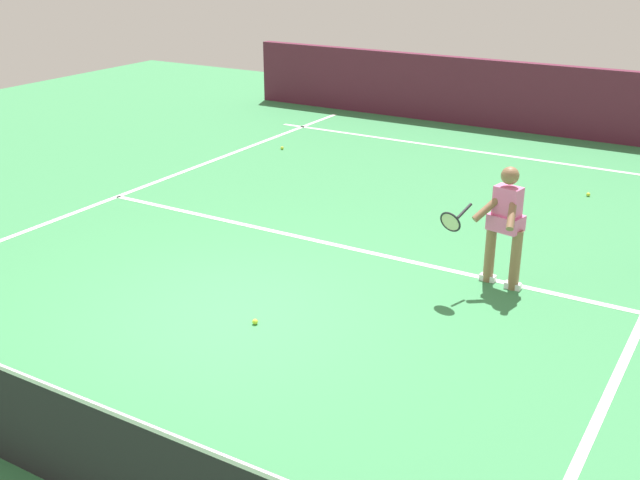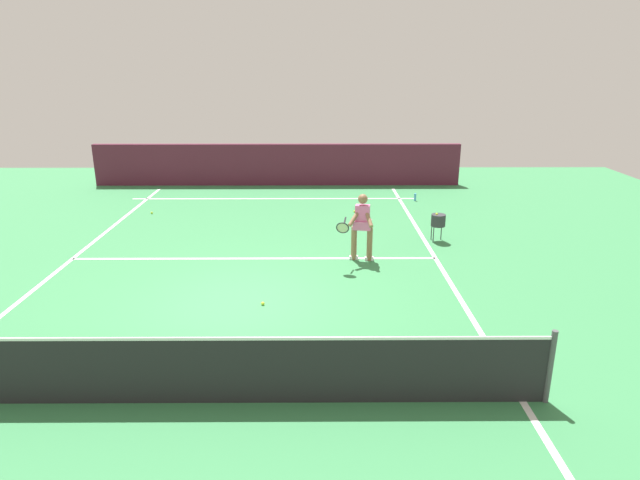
# 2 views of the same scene
# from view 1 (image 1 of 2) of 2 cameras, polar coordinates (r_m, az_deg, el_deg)

# --- Properties ---
(ground_plane) EXTENTS (28.11, 28.11, 0.00)m
(ground_plane) POSITION_cam_1_polar(r_m,az_deg,el_deg) (9.24, -6.58, -5.21)
(ground_plane) COLOR #38844C
(court_back_wall) EXTENTS (13.43, 0.24, 1.52)m
(court_back_wall) POSITION_cam_1_polar(r_m,az_deg,el_deg) (18.07, 14.14, 10.20)
(court_back_wall) COLOR #561E33
(court_back_wall) RESTS_ON ground
(baseline_marking) EXTENTS (9.43, 0.10, 0.01)m
(baseline_marking) POSITION_cam_1_polar(r_m,az_deg,el_deg) (16.20, 11.52, 6.38)
(baseline_marking) COLOR white
(baseline_marking) RESTS_ON ground
(service_line_marking) EXTENTS (8.43, 0.10, 0.01)m
(service_line_marking) POSITION_cam_1_polar(r_m,az_deg,el_deg) (11.09, 1.01, -0.33)
(service_line_marking) COLOR white
(service_line_marking) RESTS_ON ground
(sideline_left_marking) EXTENTS (0.10, 19.62, 0.01)m
(sideline_left_marking) POSITION_cam_1_polar(r_m,az_deg,el_deg) (7.75, 19.76, -12.18)
(sideline_left_marking) COLOR white
(sideline_left_marking) RESTS_ON ground
(tennis_player) EXTENTS (0.90, 0.90, 1.55)m
(tennis_player) POSITION_cam_1_polar(r_m,az_deg,el_deg) (9.77, 13.36, 1.27)
(tennis_player) COLOR #8C6647
(tennis_player) RESTS_ON ground
(tennis_ball_near) EXTENTS (0.07, 0.07, 0.07)m
(tennis_ball_near) POSITION_cam_1_polar(r_m,az_deg,el_deg) (16.06, -2.80, 6.77)
(tennis_ball_near) COLOR #D1E533
(tennis_ball_near) RESTS_ON ground
(tennis_ball_mid) EXTENTS (0.07, 0.07, 0.07)m
(tennis_ball_mid) POSITION_cam_1_polar(r_m,az_deg,el_deg) (13.89, 19.11, 3.18)
(tennis_ball_mid) COLOR #D1E533
(tennis_ball_mid) RESTS_ON ground
(tennis_ball_far) EXTENTS (0.07, 0.07, 0.07)m
(tennis_ball_far) POSITION_cam_1_polar(r_m,az_deg,el_deg) (8.90, -4.79, -6.00)
(tennis_ball_far) COLOR #D1E533
(tennis_ball_far) RESTS_ON ground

